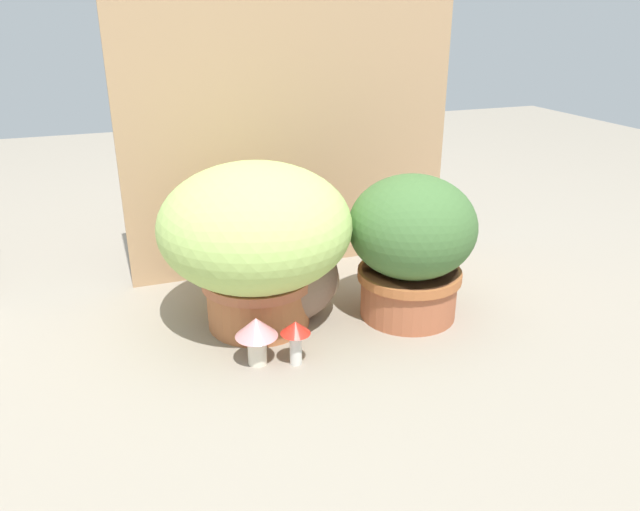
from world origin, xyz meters
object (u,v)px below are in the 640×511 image
Objects in this scene: grass_planter at (256,236)px; mushroom_ornament_red at (295,334)px; mushroom_ornament_pink at (256,333)px; leafy_planter at (411,243)px; cat at (297,276)px.

grass_planter is 0.27m from mushroom_ornament_red.
grass_planter reaches higher than mushroom_ornament_pink.
mushroom_ornament_red is (0.03, -0.22, -0.16)m from grass_planter.
mushroom_ornament_pink is at bearing -167.48° from leafy_planter.
mushroom_ornament_red is at bearing -160.07° from leafy_planter.
cat is 3.54× the size of mushroom_ornament_red.
cat is (-0.28, 0.08, -0.08)m from leafy_planter.
mushroom_ornament_red is (0.08, -0.03, -0.00)m from mushroom_ornament_pink.
grass_planter is at bearing 74.05° from mushroom_ornament_pink.
leafy_planter reaches higher than mushroom_ornament_red.
leafy_planter is at bearing -15.36° from cat.
cat is at bearing -7.23° from grass_planter.
grass_planter is at bearing 166.71° from leafy_planter.
leafy_planter is at bearing 12.52° from mushroom_ornament_pink.
grass_planter is 1.25× the size of leafy_planter.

